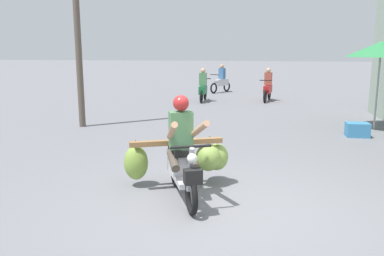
{
  "coord_description": "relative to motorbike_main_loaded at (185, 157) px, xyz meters",
  "views": [
    {
      "loc": [
        0.37,
        -5.38,
        2.28
      ],
      "look_at": [
        -0.62,
        1.34,
        0.9
      ],
      "focal_mm": 37.68,
      "sensor_mm": 36.0,
      "label": 1
    }
  ],
  "objects": [
    {
      "name": "ground_plane",
      "position": [
        0.64,
        -0.72,
        -0.56
      ],
      "size": [
        120.0,
        120.0,
        0.0
      ],
      "primitive_type": "plane",
      "color": "slate"
    },
    {
      "name": "motorbike_main_loaded",
      "position": [
        0.0,
        0.0,
        0.0
      ],
      "size": [
        1.79,
        1.96,
        1.58
      ],
      "color": "black",
      "rests_on": "ground"
    },
    {
      "name": "motorbike_distant_ahead_left",
      "position": [
        1.71,
        11.21,
        0.01
      ],
      "size": [
        0.57,
        1.6,
        1.4
      ],
      "color": "black",
      "rests_on": "ground"
    },
    {
      "name": "motorbike_distant_ahead_right",
      "position": [
        -0.98,
        10.64,
        0.01
      ],
      "size": [
        0.5,
        1.62,
        1.4
      ],
      "color": "black",
      "rests_on": "ground"
    },
    {
      "name": "motorbike_distant_far_ahead",
      "position": [
        -0.48,
        14.23,
        0.01
      ],
      "size": [
        0.95,
        1.41,
        1.4
      ],
      "color": "black",
      "rests_on": "ground"
    },
    {
      "name": "market_umbrella_near_shop",
      "position": [
        4.46,
        5.62,
        1.65
      ],
      "size": [
        1.82,
        1.82,
        2.42
      ],
      "color": "#99999E",
      "rests_on": "ground"
    },
    {
      "name": "produce_crate",
      "position": [
        3.75,
        4.53,
        -0.38
      ],
      "size": [
        0.56,
        0.4,
        0.36
      ],
      "primitive_type": "cube",
      "color": "teal",
      "rests_on": "ground"
    },
    {
      "name": "utility_pole",
      "position": [
        -3.8,
        4.79,
        2.9
      ],
      "size": [
        0.18,
        0.18,
        6.91
      ],
      "primitive_type": "cylinder",
      "color": "brown",
      "rests_on": "ground"
    }
  ]
}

